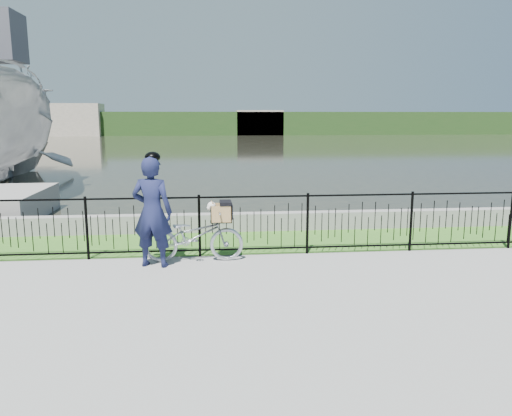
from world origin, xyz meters
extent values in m
plane|color=gray|center=(0.00, 0.00, 0.00)|extent=(120.00, 120.00, 0.00)
cube|color=#3B6E22|center=(0.00, 2.60, 0.00)|extent=(60.00, 2.00, 0.01)
plane|color=#29291F|center=(0.00, 33.00, 0.00)|extent=(120.00, 120.00, 0.00)
cube|color=gray|center=(0.00, 3.60, 0.20)|extent=(60.00, 0.30, 0.40)
cube|color=#233F18|center=(0.00, 60.00, 1.50)|extent=(120.00, 6.00, 3.00)
cube|color=#A69986|center=(-18.00, 58.00, 2.00)|extent=(8.00, 4.00, 4.00)
cube|color=#A69986|center=(6.00, 58.50, 1.60)|extent=(6.00, 3.00, 3.20)
imported|color=#ADB1B9|center=(-1.10, 1.31, 0.46)|extent=(1.75, 0.61, 0.92)
cube|color=black|center=(-0.61, 1.31, 0.71)|extent=(0.38, 0.18, 0.02)
cube|color=#A6824D|center=(-0.61, 1.31, 0.72)|extent=(0.37, 0.34, 0.01)
cube|color=#A6824D|center=(-0.61, 1.47, 0.86)|extent=(0.37, 0.02, 0.30)
cube|color=#A6824D|center=(-0.61, 1.15, 0.86)|extent=(0.37, 0.02, 0.30)
cube|color=#A6824D|center=(-0.44, 1.31, 0.86)|extent=(0.02, 0.34, 0.30)
cube|color=#A6824D|center=(-0.79, 1.31, 0.86)|extent=(0.01, 0.34, 0.30)
cube|color=black|center=(-0.53, 1.31, 1.05)|extent=(0.20, 0.35, 0.06)
cube|color=black|center=(-0.42, 1.31, 0.89)|extent=(0.02, 0.35, 0.24)
ellipsoid|color=silver|center=(-0.63, 1.31, 0.84)|extent=(0.31, 0.22, 0.20)
sphere|color=silver|center=(-0.78, 1.29, 1.00)|extent=(0.15, 0.15, 0.15)
sphere|color=silver|center=(-0.83, 1.27, 0.97)|extent=(0.07, 0.07, 0.07)
sphere|color=black|center=(-0.85, 1.26, 0.96)|extent=(0.02, 0.02, 0.02)
cone|color=olive|center=(-0.78, 1.35, 1.06)|extent=(0.06, 0.08, 0.08)
cone|color=olive|center=(-0.76, 1.25, 1.06)|extent=(0.06, 0.08, 0.08)
imported|color=#151A3B|center=(-1.78, 1.08, 0.95)|extent=(0.78, 0.60, 1.89)
ellipsoid|color=black|center=(-1.78, 1.08, 1.87)|extent=(0.26, 0.29, 0.18)
camera|label=1|loc=(-0.83, -7.33, 2.56)|focal=35.00mm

